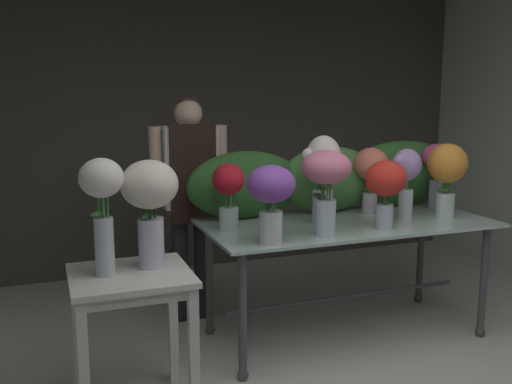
{
  "coord_description": "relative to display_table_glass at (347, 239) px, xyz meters",
  "views": [
    {
      "loc": [
        -1.53,
        -1.71,
        1.7
      ],
      "look_at": [
        -0.35,
        1.45,
        1.1
      ],
      "focal_mm": 40.47,
      "sensor_mm": 36.0,
      "label": 1
    }
  ],
  "objects": [
    {
      "name": "vase_violet_lilies",
      "position": [
        -0.7,
        -0.35,
        0.41
      ],
      "size": [
        0.28,
        0.28,
        0.46
      ],
      "color": "silver",
      "rests_on": "display_table_glass"
    },
    {
      "name": "foliage_backdrop",
      "position": [
        0.09,
        0.33,
        0.36
      ],
      "size": [
        2.17,
        0.3,
        0.5
      ],
      "color": "#2D6028",
      "rests_on": "display_table_glass"
    },
    {
      "name": "vase_rosy_ranunculus",
      "position": [
        -0.32,
        -0.29,
        0.48
      ],
      "size": [
        0.3,
        0.3,
        0.53
      ],
      "color": "silver",
      "rests_on": "display_table_glass"
    },
    {
      "name": "vase_scarlet_tulips",
      "position": [
        0.12,
        -0.27,
        0.41
      ],
      "size": [
        0.26,
        0.26,
        0.44
      ],
      "color": "silver",
      "rests_on": "display_table_glass"
    },
    {
      "name": "vase_fuchsia_roses",
      "position": [
        0.84,
        0.16,
        0.44
      ],
      "size": [
        0.24,
        0.24,
        0.49
      ],
      "color": "silver",
      "rests_on": "display_table_glass"
    },
    {
      "name": "wall_back",
      "position": [
        -0.39,
        1.98,
        0.67
      ],
      "size": [
        5.31,
        0.12,
        2.73
      ],
      "primitive_type": "cube",
      "color": "#4C4742",
      "rests_on": "ground"
    },
    {
      "name": "vase_lilac_anemones",
      "position": [
        0.38,
        -0.11,
        0.43
      ],
      "size": [
        0.21,
        0.19,
        0.49
      ],
      "color": "silver",
      "rests_on": "display_table_glass"
    },
    {
      "name": "florist",
      "position": [
        -0.92,
        0.67,
        0.31
      ],
      "size": [
        0.57,
        0.24,
        1.64
      ],
      "color": "#232328",
      "rests_on": "ground"
    },
    {
      "name": "vase_coral_freesia",
      "position": [
        0.28,
        0.17,
        0.44
      ],
      "size": [
        0.25,
        0.25,
        0.48
      ],
      "color": "silver",
      "rests_on": "display_table_glass"
    },
    {
      "name": "vase_sunset_hydrangea",
      "position": [
        0.7,
        -0.13,
        0.45
      ],
      "size": [
        0.27,
        0.27,
        0.52
      ],
      "color": "silver",
      "rests_on": "display_table_glass"
    },
    {
      "name": "vase_white_roses_tall",
      "position": [
        -1.65,
        -0.48,
        0.47
      ],
      "size": [
        0.22,
        0.22,
        0.6
      ],
      "color": "silver",
      "rests_on": "side_table_white"
    },
    {
      "name": "display_table_glass",
      "position": [
        0.0,
        0.0,
        0.0
      ],
      "size": [
        1.95,
        0.91,
        0.82
      ],
      "color": "#A9C6BB",
      "rests_on": "ground"
    },
    {
      "name": "ground_plane",
      "position": [
        -0.39,
        0.17,
        -0.7
      ],
      "size": [
        7.97,
        7.97,
        0.0
      ],
      "primitive_type": "plane",
      "color": "beige"
    },
    {
      "name": "vase_cream_lisianthus_tall",
      "position": [
        -1.4,
        -0.42,
        0.45
      ],
      "size": [
        0.3,
        0.3,
        0.57
      ],
      "color": "silver",
      "rests_on": "side_table_white"
    },
    {
      "name": "vase_ivory_carnations",
      "position": [
        -0.19,
        0.01,
        0.47
      ],
      "size": [
        0.27,
        0.23,
        0.59
      ],
      "color": "silver",
      "rests_on": "display_table_glass"
    },
    {
      "name": "side_table_white",
      "position": [
        -1.53,
        -0.48,
        -0.04
      ],
      "size": [
        0.61,
        0.57,
        0.78
      ],
      "color": "silver",
      "rests_on": "ground"
    },
    {
      "name": "vase_crimson_peonies",
      "position": [
        -0.83,
        0.04,
        0.38
      ],
      "size": [
        0.2,
        0.2,
        0.43
      ],
      "color": "silver",
      "rests_on": "display_table_glass"
    }
  ]
}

